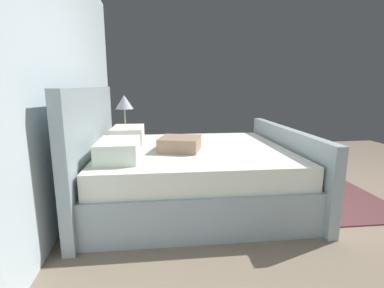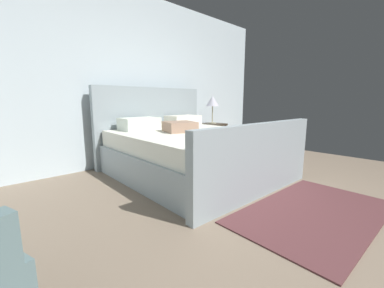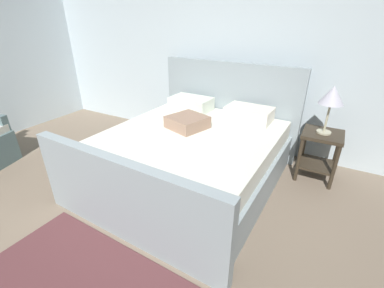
{
  "view_description": "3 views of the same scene",
  "coord_description": "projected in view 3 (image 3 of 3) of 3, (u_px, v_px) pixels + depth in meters",
  "views": [
    {
      "loc": [
        -2.82,
        2.19,
        1.29
      ],
      "look_at": [
        0.38,
        1.71,
        0.63
      ],
      "focal_mm": 26.81,
      "sensor_mm": 36.0,
      "label": 1
    },
    {
      "loc": [
        -2.09,
        -0.7,
        1.05
      ],
      "look_at": [
        0.33,
        1.86,
        0.42
      ],
      "focal_mm": 22.55,
      "sensor_mm": 36.0,
      "label": 2
    },
    {
      "loc": [
        1.55,
        -0.61,
        1.81
      ],
      "look_at": [
        0.2,
        1.82,
        0.45
      ],
      "focal_mm": 24.35,
      "sensor_mm": 36.0,
      "label": 3
    }
  ],
  "objects": [
    {
      "name": "ground_plane",
      "position": [
        51.0,
        286.0,
        1.95
      ],
      "size": [
        6.34,
        5.98,
        0.02
      ],
      "primitive_type": "cube",
      "color": "#7F6E5B"
    },
    {
      "name": "wall_back",
      "position": [
        221.0,
        49.0,
        3.73
      ],
      "size": [
        6.46,
        0.12,
        2.79
      ],
      "primitive_type": "cube",
      "color": "silver",
      "rests_on": "ground"
    },
    {
      "name": "bed",
      "position": [
        192.0,
        153.0,
        3.09
      ],
      "size": [
        2.08,
        2.31,
        1.27
      ],
      "color": "#94A3A9",
      "rests_on": "ground"
    },
    {
      "name": "nightstand_right",
      "position": [
        320.0,
        148.0,
        3.1
      ],
      "size": [
        0.44,
        0.44,
        0.6
      ],
      "color": "#342A1E",
      "rests_on": "ground"
    },
    {
      "name": "table_lamp_right",
      "position": [
        332.0,
        97.0,
        2.83
      ],
      "size": [
        0.26,
        0.26,
        0.55
      ],
      "color": "#B7B293",
      "rests_on": "nightstand_right"
    }
  ]
}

